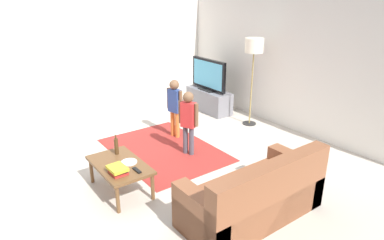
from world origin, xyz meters
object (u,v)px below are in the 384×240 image
object	(u,v)px
child_center	(188,117)
bottle	(116,146)
child_near_tv	(175,103)
book_stack	(118,170)
plate	(129,162)
coffee_table	(120,167)
tv_remote	(137,170)
couch	(257,198)
tv	(209,75)
tv_stand	(209,100)
floor_lamp	(254,50)

from	to	relation	value
child_center	bottle	bearing A→B (deg)	-86.60
child_near_tv	bottle	world-z (taller)	child_near_tv
bottle	child_center	bearing A→B (deg)	93.40
book_stack	plate	world-z (taller)	book_stack
coffee_table	tv_remote	world-z (taller)	tv_remote
child_center	coffee_table	size ratio (longest dim) A/B	1.11
child_center	plate	size ratio (longest dim) A/B	5.03
child_near_tv	coffee_table	distance (m)	2.03
child_center	tv_remote	size ratio (longest dim) A/B	6.51
couch	tv_remote	world-z (taller)	couch
coffee_table	bottle	world-z (taller)	bottle
tv	couch	world-z (taller)	tv
tv_remote	bottle	bearing A→B (deg)	178.76
child_near_tv	child_center	bearing A→B (deg)	-16.63
child_center	coffee_table	bearing A→B (deg)	-75.14
tv	bottle	size ratio (longest dim) A/B	3.73
tv_stand	coffee_table	distance (m)	3.69
book_stack	plate	xyz separation A→B (m)	(-0.18, 0.24, -0.04)
tv_stand	tv	size ratio (longest dim) A/B	1.09
couch	coffee_table	size ratio (longest dim) A/B	1.80
tv_remote	book_stack	bearing A→B (deg)	-113.72
floor_lamp	child_near_tv	size ratio (longest dim) A/B	1.59
tv	plate	bearing A→B (deg)	-56.27
child_near_tv	coffee_table	world-z (taller)	child_near_tv
tv	book_stack	xyz separation A→B (m)	(2.17, -3.23, -0.38)
floor_lamp	couch	bearing A→B (deg)	-43.82
floor_lamp	child_center	bearing A→B (deg)	-78.28
tv_stand	floor_lamp	xyz separation A→B (m)	(1.18, 0.15, 1.30)
couch	child_near_tv	world-z (taller)	child_near_tv
tv_remote	plate	distance (m)	0.27
tv_stand	tv_remote	xyz separation A→B (m)	(2.27, -3.03, 0.19)
book_stack	plate	bearing A→B (deg)	126.16
couch	child_near_tv	xyz separation A→B (m)	(-2.69, 0.59, 0.38)
plate	floor_lamp	bearing A→B (deg)	104.43
child_center	plate	distance (m)	1.40
floor_lamp	plate	xyz separation A→B (m)	(0.81, -3.16, -1.12)
tv	floor_lamp	size ratio (longest dim) A/B	0.62
tv	tv_remote	bearing A→B (deg)	-53.02
child_center	couch	bearing A→B (deg)	-10.81
tv_remote	plate	xyz separation A→B (m)	(-0.27, 0.02, -0.00)
tv_stand	plate	distance (m)	3.62
child_near_tv	plate	size ratio (longest dim) A/B	5.08
coffee_table	tv_remote	bearing A→B (deg)	17.35
child_center	tv_remote	bearing A→B (deg)	-62.24
tv_stand	tv_remote	bearing A→B (deg)	-53.21
tv	coffee_table	bearing A→B (deg)	-57.96
child_center	tv_remote	distance (m)	1.52
tv_stand	coffee_table	bearing A→B (deg)	-58.13
couch	book_stack	distance (m)	1.78
bottle	book_stack	bearing A→B (deg)	-22.90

